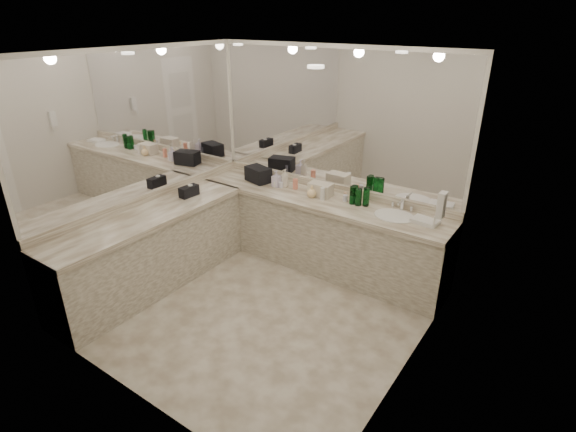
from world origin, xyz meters
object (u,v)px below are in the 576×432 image
Objects in this scene: hand_towel at (425,221)px; soap_bottle_c at (312,192)px; sink at (394,217)px; soap_bottle_b at (276,179)px; black_toiletry_bag at (258,175)px; wall_phone at (442,205)px; soap_bottle_a at (285,178)px; cream_cosmetic_case at (320,189)px.

soap_bottle_c is (-1.36, -0.07, 0.05)m from hand_towel.
soap_bottle_b is at bearing 179.45° from sink.
black_toiletry_bag is 1.23× the size of hand_towel.
wall_phone reaches higher than soap_bottle_b.
wall_phone is 1.05× the size of soap_bottle_a.
soap_bottle_c reaches higher than sink.
black_toiletry_bag reaches higher than soap_bottle_c.
soap_bottle_b is at bearing 166.78° from wall_phone.
soap_bottle_b is (-1.59, 0.02, 0.11)m from sink.
soap_bottle_c is (0.86, -0.07, -0.02)m from black_toiletry_bag.
soap_bottle_b reaches higher than hand_towel.
wall_phone is 0.73m from hand_towel.
wall_phone is at bearing -39.57° from sink.
black_toiletry_bag is at bearing -178.84° from cream_cosmetic_case.
cream_cosmetic_case is (0.91, 0.04, -0.02)m from black_toiletry_bag.
black_toiletry_bag is 1.21× the size of cream_cosmetic_case.
soap_bottle_a is at bearing 177.27° from sink.
black_toiletry_bag is (-2.49, 0.52, -0.36)m from wall_phone.
wall_phone is 2.20m from soap_bottle_a.
black_toiletry_bag is (-1.89, 0.02, 0.10)m from sink.
hand_towel is 1.17× the size of soap_bottle_a.
cream_cosmetic_case is at bearing 160.18° from wall_phone.
soap_bottle_b is at bearing -179.88° from hand_towel.
cream_cosmetic_case is 1.31× the size of soap_bottle_b.
black_toiletry_bag reaches higher than cream_cosmetic_case.
hand_towel is at bearing 3.33° from sink.
hand_towel is (1.30, -0.05, -0.06)m from cream_cosmetic_case.
sink is 1.50m from soap_bottle_a.
hand_towel is (-0.27, 0.52, -0.43)m from wall_phone.
wall_phone is at bearing -15.55° from soap_bottle_c.
hand_towel is at bearing 2.77° from soap_bottle_c.
soap_bottle_a is 1.09× the size of soap_bottle_b.
soap_bottle_c is (0.56, -0.06, -0.03)m from soap_bottle_b.
cream_cosmetic_case is 1.20× the size of soap_bottle_a.
soap_bottle_a is 1.55× the size of soap_bottle_c.
sink is 1.64× the size of hand_towel.
black_toiletry_bag is at bearing 179.87° from hand_towel.
sink is at bearing -2.73° from soap_bottle_a.
soap_bottle_b is at bearing -149.25° from soap_bottle_a.
sink is 1.61× the size of cream_cosmetic_case.
soap_bottle_a is (-1.82, 0.05, 0.09)m from hand_towel.
cream_cosmetic_case is 0.52m from soap_bottle_a.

